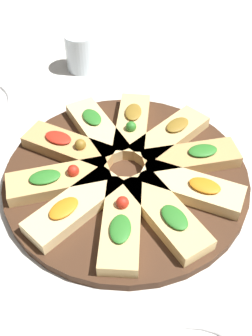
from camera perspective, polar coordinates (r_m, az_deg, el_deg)
ground_plane at (r=0.68m, az=-0.00°, el=-1.61°), size 3.00×3.00×0.00m
serving_board at (r=0.68m, az=-0.00°, el=-1.14°), size 0.42×0.42×0.02m
focaccia_slice_0 at (r=0.64m, az=9.49°, el=-2.84°), size 0.17×0.08×0.03m
focaccia_slice_1 at (r=0.69m, az=9.40°, el=1.45°), size 0.16×0.16×0.03m
focaccia_slice_2 at (r=0.73m, az=6.40°, el=4.69°), size 0.09×0.18×0.03m
focaccia_slice_3 at (r=0.75m, az=0.91°, el=6.36°), size 0.13×0.17×0.04m
focaccia_slice_4 at (r=0.74m, az=-4.25°, el=5.71°), size 0.17×0.13×0.03m
focaccia_slice_5 at (r=0.71m, az=-8.29°, el=3.07°), size 0.17×0.07×0.04m
focaccia_slice_6 at (r=0.65m, az=-9.73°, el=-1.74°), size 0.16×0.16×0.04m
focaccia_slice_7 at (r=0.61m, az=-7.46°, el=-5.55°), size 0.09×0.18×0.03m
focaccia_slice_8 at (r=0.59m, az=-0.66°, el=-7.90°), size 0.13×0.17×0.04m
focaccia_slice_9 at (r=0.60m, az=5.82°, el=-6.64°), size 0.18×0.12×0.03m
water_glass at (r=0.94m, az=-6.56°, el=16.38°), size 0.07×0.07×0.09m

